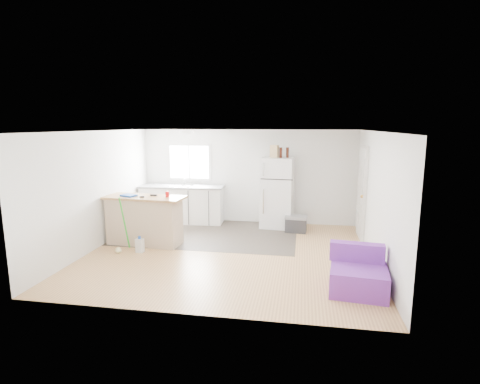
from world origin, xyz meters
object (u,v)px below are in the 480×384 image
purple_seat (358,275)px  cardboard_box (274,151)px  kitchen_cabinets (182,204)px  blue_tray (129,195)px  refrigerator (277,193)px  peninsula (145,220)px  mop (120,241)px  bottle_right (287,153)px  red_cup (167,194)px  cleaner_jug (140,245)px  cooler (296,224)px  bottle_left (281,153)px

purple_seat → cardboard_box: (-1.57, 3.46, 1.63)m
kitchen_cabinets → purple_seat: bearing=-45.1°
blue_tray → cardboard_box: 3.55m
kitchen_cabinets → refrigerator: refrigerator is taller
peninsula → mop: bearing=-107.9°
kitchen_cabinets → bottle_right: bearing=-4.8°
kitchen_cabinets → mop: (-0.47, -2.49, -0.26)m
purple_seat → cardboard_box: 4.14m
kitchen_cabinets → bottle_right: (2.70, -0.07, 1.37)m
refrigerator → red_cup: bearing=-134.6°
cleaner_jug → mop: size_ratio=0.29×
red_cup → cardboard_box: size_ratio=0.40×
purple_seat → cardboard_box: size_ratio=3.05×
refrigerator → cleaner_jug: (-2.57, -2.37, -0.72)m
blue_tray → cardboard_box: cardboard_box is taller
cooler → mop: mop is taller
refrigerator → bottle_left: size_ratio=6.94×
cooler → cleaner_jug: cooler is taller
purple_seat → refrigerator: bearing=119.5°
refrigerator → mop: bearing=-135.1°
cleaner_jug → cardboard_box: 3.83m
blue_tray → bottle_right: size_ratio=1.20×
refrigerator → bottle_right: bearing=-1.5°
refrigerator → mop: (-2.94, -2.45, -0.63)m
kitchen_cabinets → bottle_left: (2.54, -0.11, 1.37)m
peninsula → bottle_left: (2.76, 1.76, 1.33)m
purple_seat → cleaner_jug: (-4.05, 1.11, -0.11)m
kitchen_cabinets → refrigerator: 2.50m
cooler → peninsula: bearing=-151.8°
red_cup → blue_tray: 0.84m
cleaner_jug → blue_tray: bearing=136.9°
kitchen_cabinets → cooler: size_ratio=4.12×
cooler → bottle_left: size_ratio=2.14×
kitchen_cabinets → bottle_left: bearing=-5.9°
bottle_left → bottle_right: same height
cooler → bottle_left: bottle_left is taller
red_cup → cardboard_box: bearing=41.1°
peninsula → bottle_left: bearing=37.1°
blue_tray → bottle_left: bearing=30.5°
peninsula → bottle_left: bottle_left is taller
purple_seat → bottle_left: 4.03m
bottle_left → kitchen_cabinets: bearing=177.4°
cleaner_jug → bottle_left: bearing=47.3°
peninsula → cleaner_jug: 0.67m
red_cup → cardboard_box: (2.07, 1.81, 0.79)m
purple_seat → red_cup: red_cup is taller
cleaner_jug → bottle_right: size_ratio=1.33×
blue_tray → cardboard_box: bearing=32.5°
peninsula → mop: mop is taller
red_cup → cooler: bearing=28.6°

